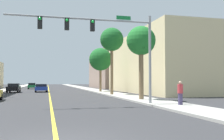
% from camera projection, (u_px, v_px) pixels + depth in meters
% --- Properties ---
extents(ground, '(192.00, 192.00, 0.00)m').
position_uv_depth(ground, '(49.00, 91.00, 48.12)').
color(ground, '#2D2D30').
extents(sidewalk_left, '(3.05, 168.00, 0.15)m').
position_uv_depth(sidewalk_left, '(1.00, 91.00, 46.08)').
color(sidewalk_left, '#B2ADA3').
rests_on(sidewalk_left, ground).
extents(sidewalk_right, '(3.05, 168.00, 0.15)m').
position_uv_depth(sidewalk_right, '(93.00, 90.00, 50.17)').
color(sidewalk_right, '#9E9B93').
rests_on(sidewalk_right, ground).
extents(lane_marking_center, '(0.16, 144.00, 0.01)m').
position_uv_depth(lane_marking_center, '(49.00, 91.00, 48.12)').
color(lane_marking_center, yellow).
rests_on(lane_marking_center, ground).
extents(building_right_near, '(15.11, 25.70, 8.99)m').
position_uv_depth(building_right_near, '(173.00, 65.00, 41.90)').
color(building_right_near, beige).
rests_on(building_right_near, ground).
extents(building_right_far, '(16.48, 22.51, 9.37)m').
position_uv_depth(building_right_far, '(126.00, 70.00, 69.03)').
color(building_right_far, gray).
rests_on(building_right_far, ground).
extents(traffic_signal_mast, '(10.51, 0.36, 6.61)m').
position_uv_depth(traffic_signal_mast, '(105.00, 36.00, 18.67)').
color(traffic_signal_mast, gray).
rests_on(traffic_signal_mast, sidewalk_right).
extents(palm_near, '(2.68, 2.68, 6.72)m').
position_uv_depth(palm_near, '(141.00, 42.00, 23.68)').
color(palm_near, brown).
rests_on(palm_near, sidewalk_right).
extents(palm_mid, '(2.94, 2.94, 8.35)m').
position_uv_depth(palm_mid, '(112.00, 40.00, 32.27)').
color(palm_mid, brown).
rests_on(palm_mid, sidewalk_right).
extents(palm_far, '(3.62, 3.62, 6.92)m').
position_uv_depth(palm_far, '(100.00, 60.00, 40.94)').
color(palm_far, brown).
rests_on(palm_far, sidewalk_right).
extents(car_black, '(1.77, 4.32, 1.42)m').
position_uv_depth(car_black, '(14.00, 88.00, 40.26)').
color(car_black, black).
rests_on(car_black, ground).
extents(car_blue, '(2.06, 4.56, 1.31)m').
position_uv_depth(car_blue, '(41.00, 88.00, 42.18)').
color(car_blue, '#1E389E').
rests_on(car_blue, ground).
extents(car_green, '(1.84, 4.16, 1.36)m').
position_uv_depth(car_green, '(32.00, 86.00, 58.47)').
color(car_green, '#196638').
rests_on(car_green, ground).
extents(pedestrian, '(0.38, 0.38, 1.65)m').
position_uv_depth(pedestrian, '(180.00, 93.00, 17.93)').
color(pedestrian, '#3F3859').
rests_on(pedestrian, sidewalk_right).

